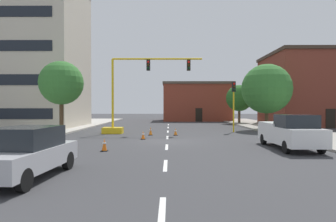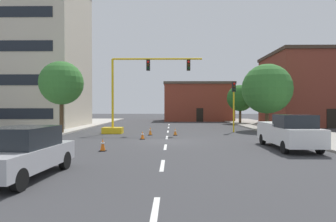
# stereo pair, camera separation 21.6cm
# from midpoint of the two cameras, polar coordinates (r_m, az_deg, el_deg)

# --- Properties ---
(ground_plane) EXTENTS (160.00, 160.00, 0.00)m
(ground_plane) POSITION_cam_midpoint_polar(r_m,az_deg,el_deg) (20.74, -0.47, -5.89)
(ground_plane) COLOR #38383A
(sidewalk_left) EXTENTS (6.00, 56.00, 0.14)m
(sidewalk_left) POSITION_cam_midpoint_polar(r_m,az_deg,el_deg) (31.18, -22.75, -3.57)
(sidewalk_left) COLOR #B2ADA3
(sidewalk_left) RESTS_ON ground_plane
(sidewalk_right) EXTENTS (6.00, 56.00, 0.14)m
(sidewalk_right) POSITION_cam_midpoint_polar(r_m,az_deg,el_deg) (30.96, 22.42, -3.60)
(sidewalk_right) COLOR #9E998E
(sidewalk_right) RESTS_ON ground_plane
(lane_stripe_seg_0) EXTENTS (0.16, 2.40, 0.01)m
(lane_stripe_seg_0) POSITION_cam_midpoint_polar(r_m,az_deg,el_deg) (7.03, -2.13, -19.31)
(lane_stripe_seg_0) COLOR silver
(lane_stripe_seg_0) RESTS_ON ground_plane
(lane_stripe_seg_1) EXTENTS (0.16, 2.40, 0.01)m
(lane_stripe_seg_1) POSITION_cam_midpoint_polar(r_m,az_deg,el_deg) (12.34, -1.02, -10.49)
(lane_stripe_seg_1) COLOR silver
(lane_stripe_seg_1) RESTS_ON ground_plane
(lane_stripe_seg_2) EXTENTS (0.16, 2.40, 0.01)m
(lane_stripe_seg_2) POSITION_cam_midpoint_polar(r_m,az_deg,el_deg) (17.77, -0.60, -7.00)
(lane_stripe_seg_2) COLOR silver
(lane_stripe_seg_2) RESTS_ON ground_plane
(lane_stripe_seg_3) EXTENTS (0.16, 2.40, 0.01)m
(lane_stripe_seg_3) POSITION_cam_midpoint_polar(r_m,az_deg,el_deg) (23.23, -0.38, -5.15)
(lane_stripe_seg_3) COLOR silver
(lane_stripe_seg_3) RESTS_ON ground_plane
(lane_stripe_seg_4) EXTENTS (0.16, 2.40, 0.01)m
(lane_stripe_seg_4) POSITION_cam_midpoint_polar(r_m,az_deg,el_deg) (28.70, -0.25, -4.01)
(lane_stripe_seg_4) COLOR silver
(lane_stripe_seg_4) RESTS_ON ground_plane
(lane_stripe_seg_5) EXTENTS (0.16, 2.40, 0.01)m
(lane_stripe_seg_5) POSITION_cam_midpoint_polar(r_m,az_deg,el_deg) (34.18, -0.16, -3.23)
(lane_stripe_seg_5) COLOR silver
(lane_stripe_seg_5) RESTS_ON ground_plane
(lane_stripe_seg_6) EXTENTS (0.16, 2.40, 0.01)m
(lane_stripe_seg_6) POSITION_cam_midpoint_polar(r_m,az_deg,el_deg) (39.67, -0.09, -2.67)
(lane_stripe_seg_6) COLOR silver
(lane_stripe_seg_6) RESTS_ON ground_plane
(building_tall_left) EXTENTS (13.58, 10.61, 17.51)m
(building_tall_left) POSITION_cam_midpoint_polar(r_m,az_deg,el_deg) (39.31, -26.32, 10.03)
(building_tall_left) COLOR beige
(building_tall_left) RESTS_ON ground_plane
(building_brick_center) EXTENTS (11.76, 8.53, 6.55)m
(building_brick_center) POSITION_cam_midpoint_polar(r_m,az_deg,el_deg) (51.73, 5.45, 1.78)
(building_brick_center) COLOR brown
(building_brick_center) RESTS_ON ground_plane
(building_row_right) EXTENTS (10.58, 10.67, 9.36)m
(building_row_right) POSITION_cam_midpoint_polar(r_m,az_deg,el_deg) (42.40, 25.57, 3.81)
(building_row_right) COLOR brown
(building_row_right) RESTS_ON ground_plane
(traffic_signal_gantry) EXTENTS (8.99, 1.20, 6.83)m
(traffic_signal_gantry) POSITION_cam_midpoint_polar(r_m,az_deg,el_deg) (26.83, -8.52, 0.42)
(traffic_signal_gantry) COLOR yellow
(traffic_signal_gantry) RESTS_ON ground_plane
(traffic_light_pole_right) EXTENTS (0.32, 0.47, 4.80)m
(traffic_light_pole_right) POSITION_cam_midpoint_polar(r_m,az_deg,el_deg) (28.61, 12.44, 3.02)
(traffic_light_pole_right) COLOR yellow
(traffic_light_pole_right) RESTS_ON ground_plane
(tree_left_near) EXTENTS (3.84, 3.84, 6.45)m
(tree_left_near) POSITION_cam_midpoint_polar(r_m,az_deg,el_deg) (27.67, -20.24, 5.10)
(tree_left_near) COLOR #4C3823
(tree_left_near) RESTS_ON ground_plane
(tree_right_far) EXTENTS (3.80, 3.80, 5.58)m
(tree_right_far) POSITION_cam_midpoint_polar(r_m,az_deg,el_deg) (43.54, 13.54, 2.44)
(tree_right_far) COLOR brown
(tree_right_far) RESTS_ON ground_plane
(tree_right_mid) EXTENTS (5.07, 5.07, 6.80)m
(tree_right_mid) POSITION_cam_midpoint_polar(r_m,az_deg,el_deg) (31.67, 18.43, 4.10)
(tree_right_mid) COLOR #4C3823
(tree_right_mid) RESTS_ON ground_plane
(pickup_truck_white) EXTENTS (2.02, 5.40, 1.99)m
(pickup_truck_white) POSITION_cam_midpoint_polar(r_m,az_deg,el_deg) (18.27, 22.27, -3.79)
(pickup_truck_white) COLOR white
(pickup_truck_white) RESTS_ON ground_plane
(sedan_silver_near_left) EXTENTS (2.13, 4.61, 1.74)m
(sedan_silver_near_left) POSITION_cam_midpoint_polar(r_m,az_deg,el_deg) (11.16, -26.37, -7.18)
(sedan_silver_near_left) COLOR #B7B7BC
(sedan_silver_near_left) RESTS_ON ground_plane
(traffic_cone_roadside_a) EXTENTS (0.36, 0.36, 0.61)m
(traffic_cone_roadside_a) POSITION_cam_midpoint_polar(r_m,az_deg,el_deg) (21.96, -5.14, -4.73)
(traffic_cone_roadside_a) COLOR black
(traffic_cone_roadside_a) RESTS_ON ground_plane
(traffic_cone_roadside_b) EXTENTS (0.36, 0.36, 0.70)m
(traffic_cone_roadside_b) POSITION_cam_midpoint_polar(r_m,az_deg,el_deg) (16.48, -12.64, -6.45)
(traffic_cone_roadside_b) COLOR black
(traffic_cone_roadside_b) RESTS_ON ground_plane
(traffic_cone_roadside_c) EXTENTS (0.36, 0.36, 0.71)m
(traffic_cone_roadside_c) POSITION_cam_midpoint_polar(r_m,az_deg,el_deg) (25.07, -3.66, -3.92)
(traffic_cone_roadside_c) COLOR black
(traffic_cone_roadside_c) RESTS_ON ground_plane
(traffic_cone_roadside_d) EXTENTS (0.36, 0.36, 0.61)m
(traffic_cone_roadside_d) POSITION_cam_midpoint_polar(r_m,az_deg,el_deg) (24.87, 1.23, -4.07)
(traffic_cone_roadside_d) COLOR black
(traffic_cone_roadside_d) RESTS_ON ground_plane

